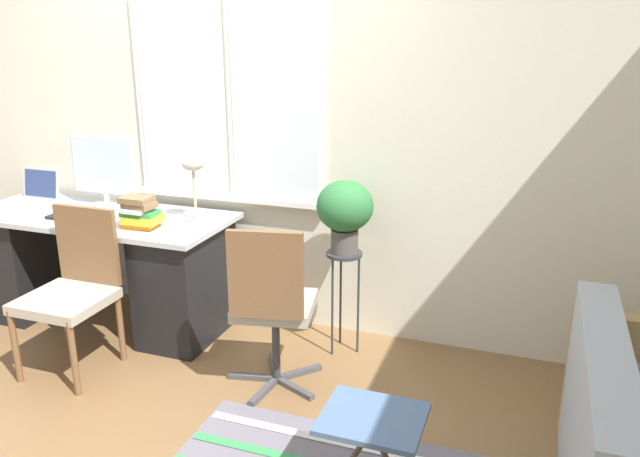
{
  "coord_description": "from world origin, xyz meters",
  "views": [
    {
      "loc": [
        2.0,
        -2.79,
        1.87
      ],
      "look_at": [
        0.94,
        0.18,
        0.87
      ],
      "focal_mm": 35.0,
      "sensor_mm": 36.0,
      "label": 1
    }
  ],
  "objects": [
    {
      "name": "ground_plane",
      "position": [
        0.0,
        0.0,
        0.0
      ],
      "size": [
        14.0,
        14.0,
        0.0
      ],
      "primitive_type": "plane",
      "color": "brown"
    },
    {
      "name": "wall_back_with_window",
      "position": [
        0.0,
        0.79,
        1.35
      ],
      "size": [
        9.0,
        0.12,
        2.7
      ],
      "color": "beige",
      "rests_on": "ground_plane"
    },
    {
      "name": "desk",
      "position": [
        -0.64,
        0.36,
        0.39
      ],
      "size": [
        1.73,
        0.71,
        0.75
      ],
      "color": "#B2B7BC",
      "rests_on": "ground_plane"
    },
    {
      "name": "laptop",
      "position": [
        -1.23,
        0.44,
        0.8
      ],
      "size": [
        0.29,
        0.25,
        0.22
      ],
      "color": "#B7B7BC",
      "rests_on": "desk"
    },
    {
      "name": "monitor",
      "position": [
        -0.72,
        0.56,
        0.99
      ],
      "size": [
        0.49,
        0.18,
        0.47
      ],
      "color": "silver",
      "rests_on": "desk"
    },
    {
      "name": "keyboard",
      "position": [
        -0.7,
        0.22,
        0.75
      ],
      "size": [
        0.37,
        0.13,
        0.02
      ],
      "color": "black",
      "rests_on": "desk"
    },
    {
      "name": "mouse",
      "position": [
        -0.44,
        0.21,
        0.76
      ],
      "size": [
        0.04,
        0.07,
        0.03
      ],
      "color": "silver",
      "rests_on": "desk"
    },
    {
      "name": "desk_lamp",
      "position": [
        0.02,
        0.45,
        1.05
      ],
      "size": [
        0.14,
        0.14,
        0.4
      ],
      "color": "#BCB299",
      "rests_on": "desk"
    },
    {
      "name": "book_stack",
      "position": [
        -0.2,
        0.2,
        0.84
      ],
      "size": [
        0.24,
        0.18,
        0.19
      ],
      "color": "orange",
      "rests_on": "desk"
    },
    {
      "name": "desk_chair_wooden",
      "position": [
        -0.41,
        -0.19,
        0.49
      ],
      "size": [
        0.45,
        0.46,
        0.92
      ],
      "rotation": [
        0.0,
        0.0,
        -0.0
      ],
      "color": "brown",
      "rests_on": "ground_plane"
    },
    {
      "name": "office_chair_swivel",
      "position": [
        0.76,
        -0.05,
        0.5
      ],
      "size": [
        0.54,
        0.53,
        0.95
      ],
      "rotation": [
        0.0,
        0.0,
        3.35
      ],
      "color": "#47474C",
      "rests_on": "ground_plane"
    },
    {
      "name": "plant_stand",
      "position": [
        0.98,
        0.49,
        0.53
      ],
      "size": [
        0.21,
        0.21,
        0.64
      ],
      "color": "#333338",
      "rests_on": "ground_plane"
    },
    {
      "name": "potted_plant",
      "position": [
        0.98,
        0.49,
        0.89
      ],
      "size": [
        0.33,
        0.33,
        0.43
      ],
      "color": "#514C47",
      "rests_on": "plant_stand"
    },
    {
      "name": "folding_stool",
      "position": [
        1.47,
        -0.68,
        0.35
      ],
      "size": [
        0.41,
        0.35,
        0.39
      ],
      "color": "slate",
      "rests_on": "ground_plane"
    }
  ]
}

